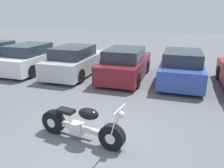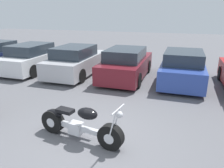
% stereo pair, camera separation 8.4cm
% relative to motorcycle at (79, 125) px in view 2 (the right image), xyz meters
% --- Properties ---
extents(ground_plane, '(60.00, 60.00, 0.00)m').
position_rel_motorcycle_xyz_m(ground_plane, '(0.27, 0.11, -0.41)').
color(ground_plane, slate).
extents(motorcycle, '(2.32, 0.79, 1.06)m').
position_rel_motorcycle_xyz_m(motorcycle, '(0.00, 0.00, 0.00)').
color(motorcycle, black).
rests_on(motorcycle, ground_plane).
extents(parked_car_white, '(1.86, 4.15, 1.45)m').
position_rel_motorcycle_xyz_m(parked_car_white, '(-5.35, 5.39, 0.26)').
color(parked_car_white, white).
rests_on(parked_car_white, ground_plane).
extents(parked_car_silver, '(1.86, 4.15, 1.45)m').
position_rel_motorcycle_xyz_m(parked_car_silver, '(-2.80, 5.40, 0.26)').
color(parked_car_silver, '#BCBCC1').
rests_on(parked_car_silver, ground_plane).
extents(parked_car_maroon, '(1.86, 4.15, 1.45)m').
position_rel_motorcycle_xyz_m(parked_car_maroon, '(-0.25, 5.53, 0.26)').
color(parked_car_maroon, maroon).
rests_on(parked_car_maroon, ground_plane).
extents(parked_car_blue, '(1.86, 4.15, 1.45)m').
position_rel_motorcycle_xyz_m(parked_car_blue, '(2.30, 5.67, 0.26)').
color(parked_car_blue, '#2D479E').
rests_on(parked_car_blue, ground_plane).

